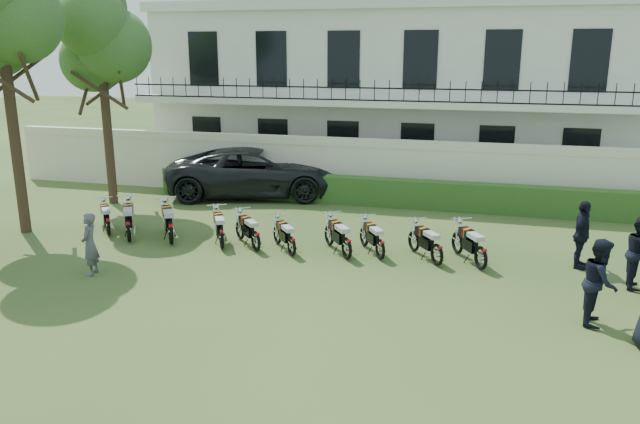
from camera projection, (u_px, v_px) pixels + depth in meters
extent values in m
plane|color=#2D451B|center=(311.00, 270.00, 16.05)|extent=(100.00, 100.00, 0.00)
cube|color=beige|center=(370.00, 174.00, 23.26)|extent=(30.00, 0.30, 2.00)
cube|color=beige|center=(370.00, 143.00, 22.97)|extent=(30.00, 0.35, 0.30)
cube|color=#274D1B|center=(392.00, 193.00, 22.39)|extent=(18.00, 0.60, 1.00)
cube|color=silver|center=(396.00, 94.00, 28.22)|extent=(20.00, 8.00, 7.00)
cube|color=silver|center=(398.00, 9.00, 27.28)|extent=(20.40, 8.40, 0.40)
cube|color=silver|center=(377.00, 103.00, 23.84)|extent=(20.00, 1.40, 0.25)
cube|color=black|center=(375.00, 88.00, 23.08)|extent=(20.00, 0.05, 0.05)
cube|color=black|center=(374.00, 100.00, 23.19)|extent=(20.00, 0.05, 0.05)
cube|color=black|center=(208.00, 142.00, 26.90)|extent=(1.30, 0.12, 2.20)
cube|color=black|center=(204.00, 59.00, 26.00)|extent=(1.30, 0.12, 2.20)
cube|color=black|center=(273.00, 145.00, 26.14)|extent=(1.30, 0.12, 2.20)
cube|color=black|center=(272.00, 59.00, 25.24)|extent=(1.30, 0.12, 2.20)
cube|color=black|center=(343.00, 148.00, 25.38)|extent=(1.30, 0.12, 2.20)
cube|color=black|center=(344.00, 60.00, 24.48)|extent=(1.30, 0.12, 2.20)
cube|color=black|center=(417.00, 151.00, 24.61)|extent=(1.30, 0.12, 2.20)
cube|color=black|center=(420.00, 60.00, 23.72)|extent=(1.30, 0.12, 2.20)
cube|color=black|center=(495.00, 154.00, 23.85)|extent=(1.30, 0.12, 2.20)
cube|color=black|center=(502.00, 60.00, 22.96)|extent=(1.30, 0.12, 2.20)
cube|color=black|center=(579.00, 158.00, 23.09)|extent=(1.30, 0.12, 2.20)
cube|color=black|center=(590.00, 61.00, 22.20)|extent=(1.30, 0.12, 2.20)
cylinder|color=#473323|center=(14.00, 136.00, 18.63)|extent=(0.32, 0.32, 5.95)
sphere|color=#275722|center=(16.00, 18.00, 17.85)|extent=(2.60, 2.60, 2.60)
cylinder|color=#473323|center=(108.00, 132.00, 22.33)|extent=(0.32, 0.32, 5.25)
sphere|color=#275722|center=(114.00, 45.00, 21.65)|extent=(2.60, 2.60, 2.60)
sphere|color=#275722|center=(92.00, 61.00, 22.13)|extent=(2.20, 2.20, 2.20)
sphere|color=#275722|center=(92.00, 22.00, 20.88)|extent=(2.40, 2.40, 2.40)
sphere|color=#275722|center=(97.00, 7.00, 21.24)|extent=(2.00, 2.00, 2.00)
torus|color=black|center=(110.00, 233.00, 18.30)|extent=(0.42, 0.50, 0.57)
torus|color=black|center=(106.00, 223.00, 19.38)|extent=(0.42, 0.50, 0.57)
cube|color=black|center=(108.00, 224.00, 18.76)|extent=(0.45, 0.51, 0.28)
cube|color=black|center=(107.00, 214.00, 18.89)|extent=(0.45, 0.48, 0.21)
cube|color=red|center=(107.00, 213.00, 18.88)|extent=(0.19, 0.25, 0.21)
cube|color=yellow|center=(107.00, 214.00, 18.83)|extent=(0.17, 0.24, 0.21)
cube|color=#AAAAAA|center=(108.00, 216.00, 18.46)|extent=(0.50, 0.54, 0.11)
cylinder|color=silver|center=(105.00, 203.00, 19.08)|extent=(0.46, 0.37, 0.03)
torus|color=black|center=(128.00, 239.00, 17.54)|extent=(0.42, 0.63, 0.67)
torus|color=black|center=(129.00, 226.00, 18.87)|extent=(0.42, 0.63, 0.67)
cube|color=black|center=(128.00, 227.00, 18.11)|extent=(0.48, 0.62, 0.33)
cube|color=black|center=(128.00, 215.00, 18.27)|extent=(0.50, 0.57, 0.24)
cube|color=red|center=(128.00, 215.00, 18.27)|extent=(0.26, 0.28, 0.25)
cube|color=yellow|center=(128.00, 215.00, 18.21)|extent=(0.23, 0.26, 0.25)
cube|color=#AAAAAA|center=(127.00, 219.00, 17.75)|extent=(0.53, 0.65, 0.13)
cylinder|color=silver|center=(127.00, 202.00, 18.51)|extent=(0.58, 0.36, 0.03)
torus|color=black|center=(173.00, 241.00, 17.34)|extent=(0.45, 0.61, 0.67)
torus|color=black|center=(168.00, 228.00, 18.64)|extent=(0.45, 0.61, 0.67)
cube|color=black|center=(171.00, 229.00, 17.90)|extent=(0.50, 0.61, 0.33)
cube|color=black|center=(169.00, 217.00, 18.05)|extent=(0.51, 0.57, 0.24)
cube|color=red|center=(169.00, 217.00, 18.05)|extent=(0.24, 0.29, 0.25)
cube|color=yellow|center=(169.00, 218.00, 17.99)|extent=(0.22, 0.27, 0.25)
cube|color=#AAAAAA|center=(171.00, 221.00, 17.54)|extent=(0.55, 0.64, 0.13)
cylinder|color=silver|center=(167.00, 204.00, 18.29)|extent=(0.56, 0.39, 0.03)
torus|color=black|center=(224.00, 246.00, 17.01)|extent=(0.37, 0.57, 0.60)
torus|color=black|center=(219.00, 233.00, 18.20)|extent=(0.37, 0.57, 0.60)
cube|color=black|center=(222.00, 235.00, 17.52)|extent=(0.42, 0.56, 0.30)
cube|color=black|center=(220.00, 224.00, 17.67)|extent=(0.44, 0.51, 0.22)
cube|color=red|center=(220.00, 224.00, 17.66)|extent=(0.23, 0.25, 0.23)
cube|color=yellow|center=(221.00, 224.00, 17.61)|extent=(0.21, 0.23, 0.23)
cube|color=#AAAAAA|center=(222.00, 227.00, 17.20)|extent=(0.47, 0.59, 0.12)
cylinder|color=silver|center=(219.00, 211.00, 17.89)|extent=(0.53, 0.32, 0.03)
torus|color=black|center=(264.00, 248.00, 16.87)|extent=(0.46, 0.49, 0.59)
torus|color=black|center=(248.00, 236.00, 17.95)|extent=(0.46, 0.49, 0.59)
cube|color=black|center=(256.00, 238.00, 17.33)|extent=(0.49, 0.51, 0.29)
cube|color=black|center=(253.00, 227.00, 17.46)|extent=(0.48, 0.49, 0.21)
cube|color=red|center=(253.00, 226.00, 17.45)|extent=(0.19, 0.27, 0.22)
cube|color=yellow|center=(254.00, 227.00, 17.40)|extent=(0.16, 0.25, 0.22)
cube|color=#AAAAAA|center=(260.00, 230.00, 17.03)|extent=(0.53, 0.54, 0.12)
cylinder|color=silver|center=(249.00, 214.00, 17.65)|extent=(0.44, 0.41, 0.03)
torus|color=black|center=(299.00, 254.00, 16.46)|extent=(0.41, 0.49, 0.56)
torus|color=black|center=(284.00, 241.00, 17.53)|extent=(0.41, 0.49, 0.56)
cube|color=black|center=(292.00, 243.00, 16.92)|extent=(0.44, 0.50, 0.28)
cube|color=black|center=(289.00, 232.00, 17.05)|extent=(0.44, 0.47, 0.20)
cube|color=red|center=(289.00, 232.00, 17.04)|extent=(0.19, 0.25, 0.21)
cube|color=yellow|center=(290.00, 232.00, 16.99)|extent=(0.17, 0.23, 0.21)
cube|color=#AAAAAA|center=(295.00, 235.00, 16.63)|extent=(0.48, 0.53, 0.11)
cylinder|color=silver|center=(286.00, 220.00, 17.24)|extent=(0.45, 0.36, 0.03)
torus|color=black|center=(356.00, 257.00, 16.15)|extent=(0.43, 0.55, 0.61)
torus|color=black|center=(338.00, 243.00, 17.32)|extent=(0.43, 0.55, 0.61)
cube|color=black|center=(347.00, 245.00, 16.65)|extent=(0.47, 0.55, 0.30)
cube|color=black|center=(344.00, 233.00, 16.79)|extent=(0.47, 0.52, 0.22)
cube|color=red|center=(344.00, 232.00, 16.79)|extent=(0.22, 0.27, 0.23)
cube|color=yellow|center=(345.00, 233.00, 16.73)|extent=(0.19, 0.25, 0.23)
cube|color=#AAAAAA|center=(352.00, 236.00, 16.33)|extent=(0.51, 0.59, 0.12)
cylinder|color=silver|center=(340.00, 219.00, 17.00)|extent=(0.51, 0.37, 0.03)
torus|color=black|center=(389.00, 257.00, 16.16)|extent=(0.37, 0.53, 0.57)
torus|color=black|center=(372.00, 244.00, 17.29)|extent=(0.37, 0.53, 0.57)
cube|color=black|center=(381.00, 246.00, 16.65)|extent=(0.42, 0.53, 0.28)
cube|color=black|center=(378.00, 234.00, 16.78)|extent=(0.43, 0.49, 0.21)
cube|color=red|center=(378.00, 234.00, 16.78)|extent=(0.22, 0.25, 0.22)
cube|color=yellow|center=(379.00, 235.00, 16.73)|extent=(0.19, 0.23, 0.22)
cube|color=#AAAAAA|center=(385.00, 238.00, 16.34)|extent=(0.46, 0.56, 0.11)
cylinder|color=silver|center=(374.00, 222.00, 16.99)|extent=(0.49, 0.32, 0.03)
torus|color=black|center=(450.00, 263.00, 15.70)|extent=(0.41, 0.53, 0.59)
torus|color=black|center=(425.00, 249.00, 16.84)|extent=(0.41, 0.53, 0.59)
cube|color=black|center=(438.00, 251.00, 16.19)|extent=(0.45, 0.53, 0.29)
cube|color=black|center=(434.00, 239.00, 16.33)|extent=(0.45, 0.50, 0.21)
cube|color=red|center=(434.00, 239.00, 16.32)|extent=(0.21, 0.26, 0.22)
cube|color=yellow|center=(435.00, 239.00, 16.27)|extent=(0.19, 0.24, 0.22)
cube|color=#AAAAAA|center=(444.00, 243.00, 15.88)|extent=(0.49, 0.57, 0.12)
cylinder|color=silver|center=(429.00, 225.00, 16.53)|extent=(0.49, 0.36, 0.03)
torus|color=black|center=(494.00, 268.00, 15.33)|extent=(0.38, 0.59, 0.62)
torus|color=black|center=(469.00, 251.00, 16.58)|extent=(0.38, 0.59, 0.62)
cube|color=black|center=(482.00, 254.00, 15.87)|extent=(0.43, 0.58, 0.31)
cube|color=black|center=(478.00, 241.00, 16.02)|extent=(0.46, 0.53, 0.22)
cube|color=red|center=(478.00, 241.00, 16.02)|extent=(0.24, 0.26, 0.23)
cube|color=yellow|center=(480.00, 241.00, 15.96)|extent=(0.22, 0.24, 0.23)
cube|color=#AAAAAA|center=(488.00, 245.00, 15.53)|extent=(0.49, 0.61, 0.12)
cylinder|color=silver|center=(473.00, 226.00, 16.25)|extent=(0.55, 0.33, 0.03)
imported|color=black|center=(256.00, 172.00, 23.92)|extent=(7.23, 4.77, 1.85)
imported|color=#58585D|center=(90.00, 244.00, 15.53)|extent=(0.52, 0.66, 1.60)
imported|color=black|center=(600.00, 282.00, 12.73)|extent=(0.83, 0.99, 1.82)
imported|color=black|center=(640.00, 253.00, 14.66)|extent=(0.74, 0.91, 1.74)
imported|color=black|center=(582.00, 235.00, 15.99)|extent=(0.74, 1.13, 1.79)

